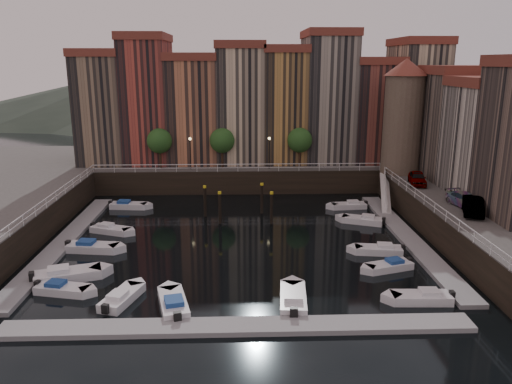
{
  "coord_description": "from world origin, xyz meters",
  "views": [
    {
      "loc": [
        0.21,
        -45.38,
        16.44
      ],
      "look_at": [
        1.87,
        4.0,
        3.47
      ],
      "focal_mm": 35.0,
      "sensor_mm": 36.0,
      "label": 1
    }
  ],
  "objects_px": {
    "corner_tower": "(403,115)",
    "car_a": "(417,179)",
    "car_b": "(473,207)",
    "mooring_pilings": "(240,204)",
    "gangway": "(385,191)",
    "boat_left_0": "(62,289)",
    "boat_left_1": "(66,275)",
    "car_c": "(465,201)",
    "boat_left_2": "(92,247)"
  },
  "relations": [
    {
      "from": "corner_tower",
      "to": "boat_left_1",
      "type": "bearing_deg",
      "value": -144.6
    },
    {
      "from": "corner_tower",
      "to": "car_c",
      "type": "height_order",
      "value": "corner_tower"
    },
    {
      "from": "corner_tower",
      "to": "mooring_pilings",
      "type": "xyz_separation_m",
      "value": [
        -19.83,
        -8.73,
        -8.54
      ]
    },
    {
      "from": "boat_left_0",
      "to": "boat_left_2",
      "type": "relative_size",
      "value": 0.89
    },
    {
      "from": "corner_tower",
      "to": "car_c",
      "type": "relative_size",
      "value": 3.03
    },
    {
      "from": "car_a",
      "to": "mooring_pilings",
      "type": "bearing_deg",
      "value": -160.66
    },
    {
      "from": "boat_left_1",
      "to": "gangway",
      "type": "bearing_deg",
      "value": 13.41
    },
    {
      "from": "corner_tower",
      "to": "boat_left_2",
      "type": "bearing_deg",
      "value": -151.96
    },
    {
      "from": "corner_tower",
      "to": "gangway",
      "type": "bearing_deg",
      "value": -122.8
    },
    {
      "from": "boat_left_0",
      "to": "car_a",
      "type": "bearing_deg",
      "value": 43.55
    },
    {
      "from": "car_a",
      "to": "car_b",
      "type": "relative_size",
      "value": 0.93
    },
    {
      "from": "boat_left_1",
      "to": "car_b",
      "type": "relative_size",
      "value": 1.15
    },
    {
      "from": "mooring_pilings",
      "to": "boat_left_0",
      "type": "height_order",
      "value": "mooring_pilings"
    },
    {
      "from": "corner_tower",
      "to": "car_a",
      "type": "distance_m",
      "value": 9.1
    },
    {
      "from": "boat_left_1",
      "to": "car_c",
      "type": "xyz_separation_m",
      "value": [
        34.82,
        8.41,
        3.26
      ]
    },
    {
      "from": "gangway",
      "to": "boat_left_1",
      "type": "height_order",
      "value": "gangway"
    },
    {
      "from": "gangway",
      "to": "boat_left_2",
      "type": "relative_size",
      "value": 1.72
    },
    {
      "from": "boat_left_1",
      "to": "car_b",
      "type": "distance_m",
      "value": 35.17
    },
    {
      "from": "boat_left_0",
      "to": "boat_left_2",
      "type": "xyz_separation_m",
      "value": [
        -0.19,
        8.38,
        0.04
      ]
    },
    {
      "from": "mooring_pilings",
      "to": "boat_left_0",
      "type": "bearing_deg",
      "value": -127.08
    },
    {
      "from": "mooring_pilings",
      "to": "car_a",
      "type": "distance_m",
      "value": 20.08
    },
    {
      "from": "car_a",
      "to": "car_c",
      "type": "height_order",
      "value": "car_a"
    },
    {
      "from": "car_b",
      "to": "mooring_pilings",
      "type": "bearing_deg",
      "value": 176.89
    },
    {
      "from": "boat_left_2",
      "to": "car_a",
      "type": "xyz_separation_m",
      "value": [
        33.07,
        11.19,
        3.37
      ]
    },
    {
      "from": "corner_tower",
      "to": "boat_left_2",
      "type": "height_order",
      "value": "corner_tower"
    },
    {
      "from": "corner_tower",
      "to": "car_b",
      "type": "relative_size",
      "value": 2.97
    },
    {
      "from": "boat_left_0",
      "to": "car_c",
      "type": "relative_size",
      "value": 0.94
    },
    {
      "from": "car_b",
      "to": "car_c",
      "type": "height_order",
      "value": "car_b"
    },
    {
      "from": "boat_left_1",
      "to": "mooring_pilings",
      "type": "bearing_deg",
      "value": 29.13
    },
    {
      "from": "corner_tower",
      "to": "boat_left_1",
      "type": "xyz_separation_m",
      "value": [
        -33.3,
        -23.67,
        -9.79
      ]
    },
    {
      "from": "mooring_pilings",
      "to": "car_c",
      "type": "height_order",
      "value": "car_c"
    },
    {
      "from": "mooring_pilings",
      "to": "boat_left_2",
      "type": "xyz_separation_m",
      "value": [
        -13.23,
        -8.88,
        -1.28
      ]
    },
    {
      "from": "gangway",
      "to": "boat_left_0",
      "type": "height_order",
      "value": "gangway"
    },
    {
      "from": "boat_left_2",
      "to": "boat_left_1",
      "type": "bearing_deg",
      "value": -84.56
    },
    {
      "from": "gangway",
      "to": "boat_left_0",
      "type": "relative_size",
      "value": 1.93
    },
    {
      "from": "corner_tower",
      "to": "gangway",
      "type": "distance_m",
      "value": 9.86
    },
    {
      "from": "boat_left_0",
      "to": "gangway",
      "type": "bearing_deg",
      "value": 48.42
    },
    {
      "from": "mooring_pilings",
      "to": "car_b",
      "type": "distance_m",
      "value": 22.87
    },
    {
      "from": "boat_left_2",
      "to": "car_c",
      "type": "bearing_deg",
      "value": 11.61
    },
    {
      "from": "boat_left_1",
      "to": "car_a",
      "type": "xyz_separation_m",
      "value": [
        33.31,
        17.25,
        3.33
      ]
    },
    {
      "from": "boat_left_0",
      "to": "car_b",
      "type": "relative_size",
      "value": 0.92
    },
    {
      "from": "boat_left_0",
      "to": "car_a",
      "type": "relative_size",
      "value": 0.99
    },
    {
      "from": "boat_left_1",
      "to": "boat_left_2",
      "type": "relative_size",
      "value": 1.11
    },
    {
      "from": "boat_left_0",
      "to": "car_b",
      "type": "bearing_deg",
      "value": 26.72
    },
    {
      "from": "mooring_pilings",
      "to": "boat_left_1",
      "type": "height_order",
      "value": "mooring_pilings"
    },
    {
      "from": "car_a",
      "to": "car_c",
      "type": "xyz_separation_m",
      "value": [
        1.52,
        -8.84,
        -0.08
      ]
    },
    {
      "from": "car_a",
      "to": "gangway",
      "type": "bearing_deg",
      "value": 159.25
    },
    {
      "from": "corner_tower",
      "to": "car_a",
      "type": "bearing_deg",
      "value": -89.97
    },
    {
      "from": "boat_left_2",
      "to": "car_c",
      "type": "distance_m",
      "value": 34.82
    },
    {
      "from": "gangway",
      "to": "car_c",
      "type": "relative_size",
      "value": 1.83
    }
  ]
}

